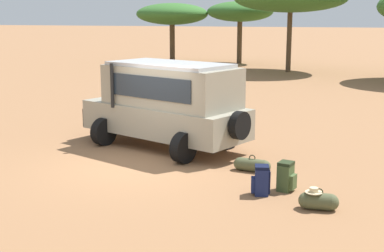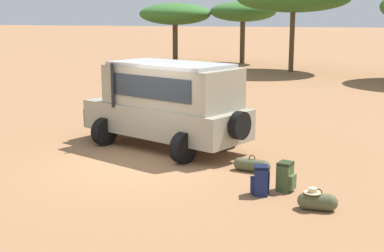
# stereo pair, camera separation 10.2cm
# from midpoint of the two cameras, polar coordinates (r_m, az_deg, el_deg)

# --- Properties ---
(ground_plane) EXTENTS (320.00, 320.00, 0.00)m
(ground_plane) POSITION_cam_midpoint_polar(r_m,az_deg,el_deg) (13.69, -6.17, -4.15)
(ground_plane) COLOR #936642
(safari_vehicle) EXTENTS (5.42, 3.74, 2.44)m
(safari_vehicle) POSITION_cam_midpoint_polar(r_m,az_deg,el_deg) (15.15, -2.85, 2.47)
(safari_vehicle) COLOR gray
(safari_vehicle) RESTS_ON ground_plane
(backpack_beside_front_wheel) EXTENTS (0.43, 0.38, 0.64)m
(backpack_beside_front_wheel) POSITION_cam_midpoint_polar(r_m,az_deg,el_deg) (11.42, 7.12, -5.79)
(backpack_beside_front_wheel) COLOR navy
(backpack_beside_front_wheel) RESTS_ON ground_plane
(backpack_cluster_center) EXTENTS (0.43, 0.41, 0.64)m
(backpack_cluster_center) POSITION_cam_midpoint_polar(r_m,az_deg,el_deg) (11.76, 9.76, -5.35)
(backpack_cluster_center) COLOR #42562D
(backpack_cluster_center) RESTS_ON ground_plane
(duffel_bag_low_black_case) EXTENTS (0.78, 0.37, 0.44)m
(duffel_bag_low_black_case) POSITION_cam_midpoint_polar(r_m,az_deg,el_deg) (10.81, 13.06, -7.79)
(duffel_bag_low_black_case) COLOR #4C5133
(duffel_bag_low_black_case) RESTS_ON ground_plane
(duffel_bag_soft_canvas) EXTENTS (0.93, 0.39, 0.42)m
(duffel_bag_soft_canvas) POSITION_cam_midpoint_polar(r_m,az_deg,el_deg) (13.10, 6.21, -4.16)
(duffel_bag_soft_canvas) COLOR #4C5133
(duffel_bag_soft_canvas) RESTS_ON ground_plane
(acacia_tree_far_left) EXTENTS (5.76, 5.37, 4.67)m
(acacia_tree_far_left) POSITION_cam_midpoint_polar(r_m,az_deg,el_deg) (43.50, -2.21, 11.83)
(acacia_tree_far_left) COLOR brown
(acacia_tree_far_left) RESTS_ON ground_plane
(acacia_tree_left_mid) EXTENTS (5.16, 4.62, 4.78)m
(acacia_tree_left_mid) POSITION_cam_midpoint_polar(r_m,az_deg,el_deg) (42.41, 5.07, 12.03)
(acacia_tree_left_mid) COLOR brown
(acacia_tree_left_mid) RESTS_ON ground_plane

